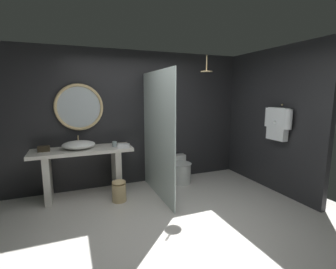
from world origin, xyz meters
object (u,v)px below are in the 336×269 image
toilet (179,170)px  folded_hand_towel (124,146)px  tumbler_cup (114,144)px  tissue_box (44,149)px  waste_bin (119,190)px  round_wall_mirror (79,107)px  hanging_bathrobe (278,122)px  rain_shower_head (206,70)px  vessel_sink (79,145)px

toilet → folded_hand_towel: (-1.18, -0.22, 0.64)m
folded_hand_towel → tumbler_cup: bearing=131.7°
folded_hand_towel → tissue_box: bearing=170.0°
waste_bin → folded_hand_towel: bearing=58.5°
round_wall_mirror → hanging_bathrobe: round_wall_mirror is taller
round_wall_mirror → waste_bin: bearing=-54.1°
tissue_box → hanging_bathrobe: bearing=-17.0°
tissue_box → hanging_bathrobe: size_ratio=0.28×
rain_shower_head → folded_hand_towel: rain_shower_head is taller
folded_hand_towel → rain_shower_head: bearing=-0.5°
vessel_sink → rain_shower_head: 2.68m
rain_shower_head → hanging_bathrobe: 1.59m
hanging_bathrobe → round_wall_mirror: bearing=156.1°
vessel_sink → hanging_bathrobe: size_ratio=0.86×
vessel_sink → rain_shower_head: bearing=-5.5°
vessel_sink → hanging_bathrobe: hanging_bathrobe is taller
tissue_box → folded_hand_towel: size_ratio=0.88×
tumbler_cup → toilet: (1.31, 0.07, -0.65)m
waste_bin → rain_shower_head: bearing=7.4°
tumbler_cup → vessel_sink: bearing=174.2°
vessel_sink → toilet: bearing=0.3°
round_wall_mirror → hanging_bathrobe: (3.20, -1.42, -0.26)m
round_wall_mirror → waste_bin: 1.63m
waste_bin → tissue_box: bearing=157.3°
tissue_box → waste_bin: (1.12, -0.47, -0.71)m
toilet → rain_shower_head: bearing=-28.1°
rain_shower_head → toilet: size_ratio=0.51×
tumbler_cup → rain_shower_head: size_ratio=0.31×
rain_shower_head → waste_bin: size_ratio=0.85×
waste_bin → folded_hand_towel: folded_hand_towel is taller
tissue_box → round_wall_mirror: size_ratio=0.22×
tissue_box → rain_shower_head: size_ratio=0.58×
vessel_sink → rain_shower_head: size_ratio=1.76×
hanging_bathrobe → toilet: bearing=139.4°
round_wall_mirror → rain_shower_head: rain_shower_head is taller
hanging_bathrobe → toilet: (-1.35, 1.15, -1.05)m
toilet → waste_bin: bearing=-160.8°
vessel_sink → toilet: (1.90, 0.01, -0.68)m
tumbler_cup → tissue_box: 1.14m
vessel_sink → toilet: 2.02m
rain_shower_head → toilet: (-0.44, 0.23, -1.97)m
tissue_box → toilet: size_ratio=0.30×
vessel_sink → folded_hand_towel: size_ratio=2.69×
rain_shower_head → folded_hand_towel: (-1.61, 0.01, -1.33)m
hanging_bathrobe → folded_hand_towel: size_ratio=3.13×
toilet → hanging_bathrobe: bearing=-40.6°
tumbler_cup → rain_shower_head: rain_shower_head is taller
tumbler_cup → hanging_bathrobe: (2.66, -1.08, 0.39)m
vessel_sink → waste_bin: 1.04m
waste_bin → toilet: bearing=19.2°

